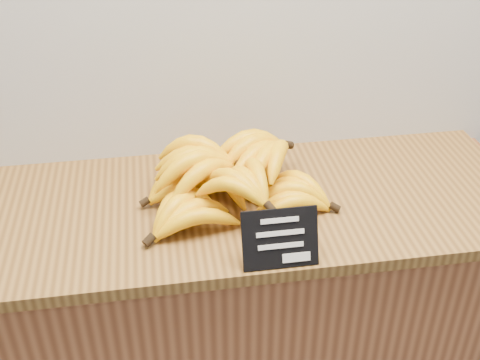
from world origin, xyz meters
The scene contains 4 objects.
counter centered at (-0.05, 2.75, 0.45)m, with size 1.50×0.50×0.90m, color #9A5831.
counter_top centered at (-0.05, 2.75, 0.92)m, with size 1.41×0.54×0.03m, color brown.
chalkboard_sign centered at (0.00, 2.51, 0.99)m, with size 0.16×0.01×0.13m, color black.
banana_pile centered at (-0.08, 2.75, 0.99)m, with size 0.46×0.36×0.13m.
Camera 1 is at (-0.23, 1.57, 1.76)m, focal length 45.00 mm.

